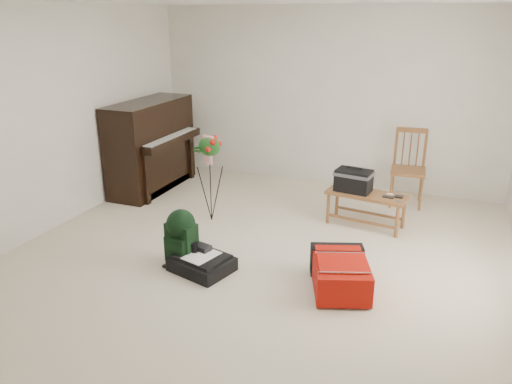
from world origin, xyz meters
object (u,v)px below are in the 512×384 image
at_px(green_backpack, 181,235).
at_px(flower_stand, 210,179).
at_px(red_suitcase, 341,271).
at_px(dining_chair, 408,169).
at_px(black_duffel, 202,262).
at_px(piano, 152,147).
at_px(bench, 357,185).

height_order(green_backpack, flower_stand, flower_stand).
bearing_deg(red_suitcase, dining_chair, 62.64).
height_order(black_duffel, flower_stand, flower_stand).
relative_size(red_suitcase, black_duffel, 1.30).
bearing_deg(flower_stand, green_backpack, -75.41).
relative_size(red_suitcase, green_backpack, 1.44).
bearing_deg(flower_stand, dining_chair, 36.85).
bearing_deg(piano, dining_chair, 11.38).
bearing_deg(bench, red_suitcase, -75.74).
relative_size(black_duffel, green_backpack, 1.11).
xyz_separation_m(bench, dining_chair, (0.48, 0.95, -0.02)).
relative_size(green_backpack, flower_stand, 0.54).
relative_size(black_duffel, flower_stand, 0.61).
height_order(bench, dining_chair, dining_chair).
relative_size(dining_chair, black_duffel, 1.51).
bearing_deg(flower_stand, black_duffel, -65.23).
distance_m(red_suitcase, green_backpack, 1.59).
bearing_deg(piano, green_backpack, -50.92).
bearing_deg(black_duffel, green_backpack, -173.35).
distance_m(bench, green_backpack, 2.18).
distance_m(bench, black_duffel, 2.10).
xyz_separation_m(red_suitcase, green_backpack, (-1.57, -0.16, 0.16)).
bearing_deg(flower_stand, piano, 151.98).
bearing_deg(black_duffel, piano, 148.15).
xyz_separation_m(black_duffel, green_backpack, (-0.24, 0.04, 0.24)).
bearing_deg(piano, flower_stand, -30.50).
relative_size(piano, flower_stand, 1.39).
height_order(piano, bench, piano).
distance_m(piano, green_backpack, 2.47).
bearing_deg(dining_chair, green_backpack, -130.47).
xyz_separation_m(dining_chair, black_duffel, (-1.66, -2.64, -0.40)).
height_order(bench, black_duffel, bench).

